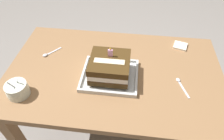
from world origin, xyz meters
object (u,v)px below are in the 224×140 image
at_px(serving_spoon_near_tray, 47,54).
at_px(serving_spoon_by_bowls, 180,83).
at_px(birthday_cake, 110,67).
at_px(napkin_pile, 180,46).
at_px(foil_tray, 110,76).
at_px(bowl_stack, 17,90).

height_order(serving_spoon_near_tray, serving_spoon_by_bowls, serving_spoon_near_tray).
distance_m(birthday_cake, serving_spoon_by_bowls, 0.38).
relative_size(birthday_cake, serving_spoon_near_tray, 1.86).
distance_m(birthday_cake, napkin_pile, 0.52).
bearing_deg(napkin_pile, serving_spoon_by_bowls, -96.36).
relative_size(foil_tray, serving_spoon_by_bowls, 2.26).
bearing_deg(foil_tray, napkin_pile, 37.44).
bearing_deg(serving_spoon_near_tray, serving_spoon_by_bowls, -10.26).
xyz_separation_m(foil_tray, birthday_cake, (0.00, 0.00, 0.07)).
relative_size(bowl_stack, serving_spoon_near_tray, 1.00).
relative_size(birthday_cake, bowl_stack, 1.85).
relative_size(foil_tray, serving_spoon_near_tray, 2.73).
bearing_deg(bowl_stack, foil_tray, 21.69).
bearing_deg(serving_spoon_by_bowls, napkin_pile, 83.64).
bearing_deg(bowl_stack, serving_spoon_near_tray, 83.29).
distance_m(serving_spoon_by_bowls, napkin_pile, 0.32).
bearing_deg(napkin_pile, foil_tray, -142.56).
bearing_deg(foil_tray, serving_spoon_by_bowls, -0.81).
xyz_separation_m(birthday_cake, bowl_stack, (-0.44, -0.17, -0.04)).
bearing_deg(foil_tray, bowl_stack, -158.31).
height_order(serving_spoon_by_bowls, napkin_pile, napkin_pile).
bearing_deg(napkin_pile, serving_spoon_near_tray, -167.54).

